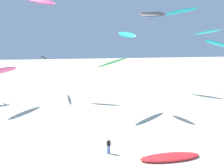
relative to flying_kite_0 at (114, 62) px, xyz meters
The scene contains 11 objects.
flying_kite_0 is the anchor object (origin of this frame).
flying_kite_1 18.69m from the flying_kite_0, 129.59° to the left, with size 3.64×12.82×9.16m.
flying_kite_3 26.98m from the flying_kite_0, 41.04° to the left, with size 8.97×4.53×19.57m.
flying_kite_4 21.07m from the flying_kite_0, 53.58° to the left, with size 5.55×6.49×18.21m.
flying_kite_5 28.09m from the flying_kite_0, 29.36° to the left, with size 7.09×10.94×14.51m.
flying_kite_7 21.32m from the flying_kite_0, 130.94° to the left, with size 6.95×5.53×20.70m.
flying_kite_8 19.31m from the flying_kite_0, ahead, with size 7.30×9.72×12.12m.
flying_kite_10 19.28m from the flying_kite_0, 162.02° to the left, with size 4.78×7.29×7.39m.
flying_kite_11 4.73m from the flying_kite_0, ahead, with size 4.65×7.83×13.43m.
grounded_kite_0 18.24m from the flying_kite_0, 80.45° to the right, with size 6.31×1.88×0.39m.
person_near_right 16.01m from the flying_kite_0, 103.13° to the right, with size 0.51×0.21×1.68m.
Camera 1 is at (-5.94, -3.16, 11.93)m, focal length 39.34 mm.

